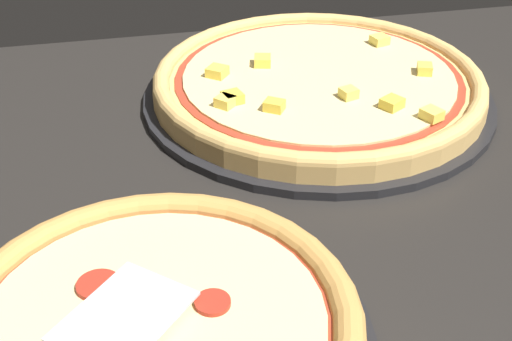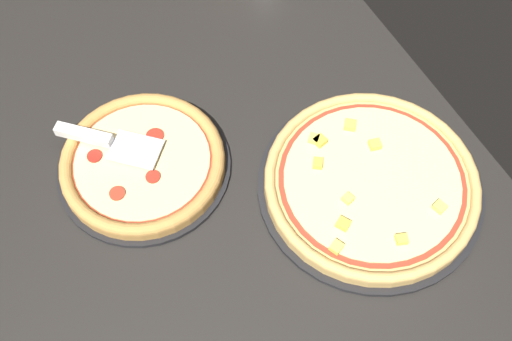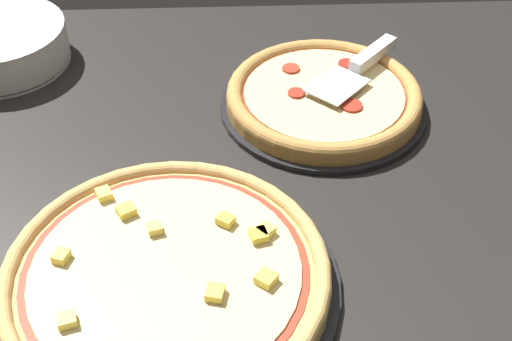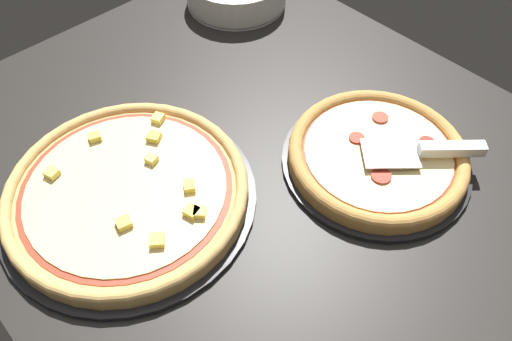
% 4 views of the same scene
% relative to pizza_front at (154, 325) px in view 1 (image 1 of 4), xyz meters
% --- Properties ---
extents(ground_plane, '(1.35, 0.98, 0.04)m').
position_rel_pizza_front_xyz_m(ground_plane, '(0.07, 0.14, -0.04)').
color(ground_plane, black).
extents(pizza_front, '(0.32, 0.32, 0.03)m').
position_rel_pizza_front_xyz_m(pizza_front, '(0.00, 0.00, 0.00)').
color(pizza_front, '#C68E47').
rests_on(pizza_front, pizza_pan_front).
extents(pizza_pan_back, '(0.43, 0.43, 0.01)m').
position_rel_pizza_front_xyz_m(pizza_pan_back, '(0.24, 0.37, -0.02)').
color(pizza_pan_back, black).
rests_on(pizza_pan_back, ground_plane).
extents(pizza_back, '(0.40, 0.40, 0.04)m').
position_rel_pizza_front_xyz_m(pizza_back, '(0.24, 0.37, 0.00)').
color(pizza_back, '#DBAD60').
rests_on(pizza_back, pizza_pan_back).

